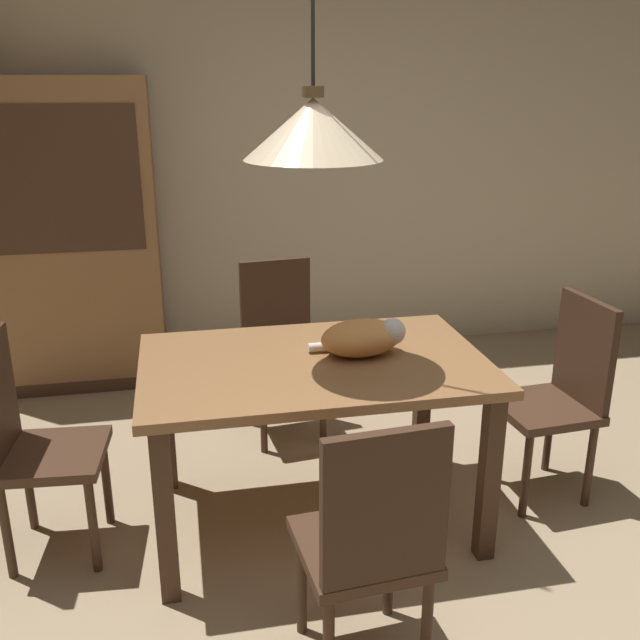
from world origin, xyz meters
TOP-DOWN VIEW (x-y plane):
  - ground at (0.00, 0.00)m, footprint 10.00×10.00m
  - back_wall at (0.00, 2.65)m, footprint 6.40×0.10m
  - dining_table at (-0.11, 0.55)m, footprint 1.40×0.90m
  - chair_right_side at (1.02, 0.55)m, footprint 0.43×0.43m
  - chair_left_side at (-1.24, 0.55)m, footprint 0.43×0.43m
  - chair_near_front at (-0.10, -0.33)m, footprint 0.43×0.43m
  - chair_far_back at (-0.12, 1.42)m, footprint 0.44×0.44m
  - cat_sleeping at (0.10, 0.56)m, footprint 0.39×0.26m
  - pendant_lamp at (-0.11, 0.55)m, footprint 0.52×0.52m
  - hutch_bookcase at (-1.29, 2.32)m, footprint 1.12×0.45m

SIDE VIEW (x-z plane):
  - ground at x=0.00m, z-range 0.00..0.00m
  - chair_right_side at x=1.02m, z-range 0.05..0.98m
  - chair_left_side at x=-1.24m, z-range 0.05..0.98m
  - chair_near_front at x=-0.10m, z-range 0.05..0.98m
  - chair_far_back at x=-0.12m, z-range 0.05..0.98m
  - dining_table at x=-0.11m, z-range 0.27..1.02m
  - cat_sleeping at x=0.10m, z-range 0.75..0.90m
  - hutch_bookcase at x=-1.29m, z-range -0.04..1.81m
  - back_wall at x=0.00m, z-range 0.00..2.90m
  - pendant_lamp at x=-0.11m, z-range 1.01..2.31m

